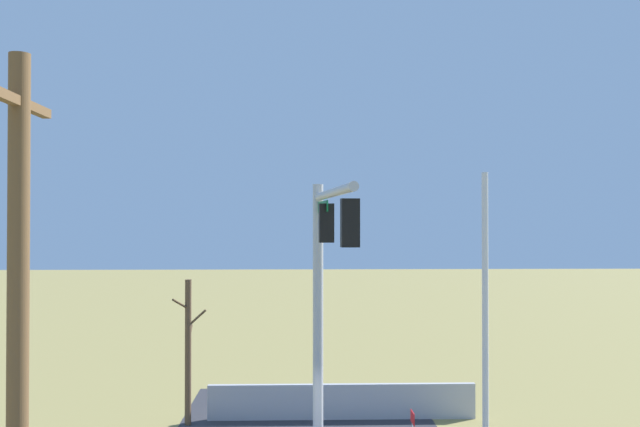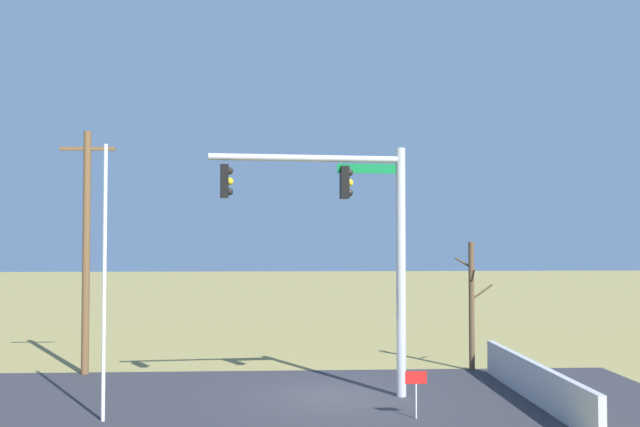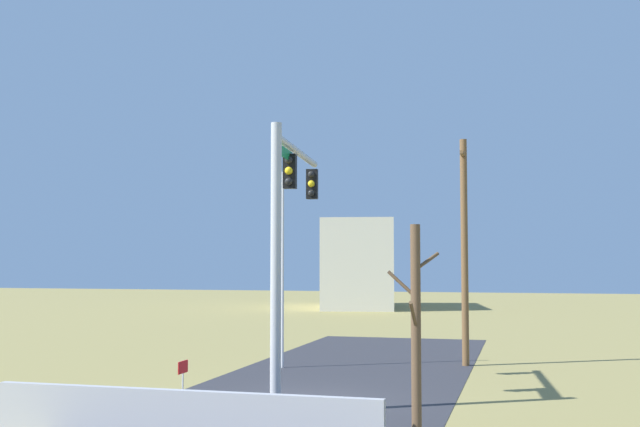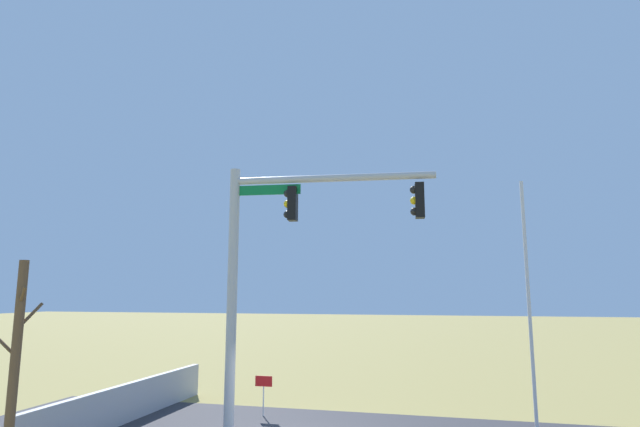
% 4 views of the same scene
% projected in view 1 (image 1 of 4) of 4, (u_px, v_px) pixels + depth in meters
% --- Properties ---
extents(retaining_fence, '(0.20, 8.59, 1.13)m').
position_uv_depth(retaining_fence, '(342.00, 402.00, 22.62)').
color(retaining_fence, '#A8A8AD').
rests_on(retaining_fence, ground_plane).
extents(signal_mast, '(5.78, 0.81, 7.35)m').
position_uv_depth(signal_mast, '(325.00, 274.00, 17.63)').
color(signal_mast, '#B2B5BA').
rests_on(signal_mast, ground_plane).
extents(flagpole, '(0.10, 0.10, 7.09)m').
position_uv_depth(flagpole, '(486.00, 399.00, 11.00)').
color(flagpole, silver).
rests_on(flagpole, ground_plane).
extents(utility_pole, '(1.90, 0.26, 8.37)m').
position_uv_depth(utility_pole, '(18.00, 382.00, 8.58)').
color(utility_pole, brown).
rests_on(utility_pole, ground_plane).
extents(bare_tree, '(1.27, 1.02, 4.53)m').
position_uv_depth(bare_tree, '(188.00, 350.00, 22.01)').
color(bare_tree, brown).
rests_on(bare_tree, ground_plane).
extents(open_sign, '(0.56, 0.04, 1.22)m').
position_uv_depth(open_sign, '(413.00, 423.00, 18.97)').
color(open_sign, silver).
rests_on(open_sign, ground_plane).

